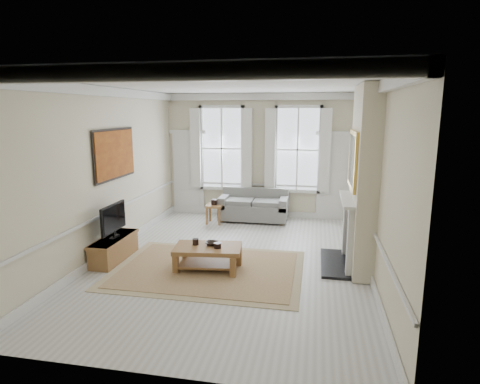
% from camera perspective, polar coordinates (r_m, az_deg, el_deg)
% --- Properties ---
extents(floor, '(7.20, 7.20, 0.00)m').
position_cam_1_polar(floor, '(8.09, -1.05, -9.78)').
color(floor, '#B7B5AD').
rests_on(floor, ground).
extents(ceiling, '(7.20, 7.20, 0.00)m').
position_cam_1_polar(ceiling, '(7.55, -1.14, 15.03)').
color(ceiling, white).
rests_on(ceiling, back_wall).
extents(back_wall, '(5.20, 0.00, 5.20)m').
position_cam_1_polar(back_wall, '(11.15, 2.76, 5.13)').
color(back_wall, beige).
rests_on(back_wall, floor).
extents(left_wall, '(0.00, 7.20, 7.20)m').
position_cam_1_polar(left_wall, '(8.56, -18.41, 2.61)').
color(left_wall, beige).
rests_on(left_wall, floor).
extents(right_wall, '(0.00, 7.20, 7.20)m').
position_cam_1_polar(right_wall, '(7.54, 18.62, 1.48)').
color(right_wall, beige).
rests_on(right_wall, floor).
extents(window_left, '(1.26, 0.20, 2.20)m').
position_cam_1_polar(window_left, '(11.28, -2.59, 6.22)').
color(window_left, '#B2BCC6').
rests_on(window_left, back_wall).
extents(window_right, '(1.26, 0.20, 2.20)m').
position_cam_1_polar(window_right, '(10.98, 8.19, 5.98)').
color(window_right, '#B2BCC6').
rests_on(window_right, back_wall).
extents(door_left, '(0.90, 0.08, 2.30)m').
position_cam_1_polar(door_left, '(11.65, -7.34, 2.59)').
color(door_left, silver).
rests_on(door_left, floor).
extents(door_right, '(0.90, 0.08, 2.30)m').
position_cam_1_polar(door_right, '(11.09, 13.25, 1.93)').
color(door_right, silver).
rests_on(door_right, floor).
extents(painting, '(0.05, 1.66, 1.06)m').
position_cam_1_polar(painting, '(8.75, -17.37, 5.18)').
color(painting, '#A65C1C').
rests_on(painting, left_wall).
extents(chimney_breast, '(0.35, 1.70, 3.38)m').
position_cam_1_polar(chimney_breast, '(7.72, 17.14, 1.78)').
color(chimney_breast, beige).
rests_on(chimney_breast, floor).
extents(hearth, '(0.55, 1.50, 0.05)m').
position_cam_1_polar(hearth, '(8.12, 13.41, -9.82)').
color(hearth, black).
rests_on(hearth, floor).
extents(fireplace, '(0.21, 1.45, 1.33)m').
position_cam_1_polar(fireplace, '(7.91, 15.10, -5.07)').
color(fireplace, silver).
rests_on(fireplace, floor).
extents(mirror, '(0.06, 1.26, 1.06)m').
position_cam_1_polar(mirror, '(7.65, 15.69, 4.43)').
color(mirror, gold).
rests_on(mirror, chimney_breast).
extents(sofa, '(1.82, 0.88, 0.85)m').
position_cam_1_polar(sofa, '(10.91, 2.02, -2.17)').
color(sofa, slate).
rests_on(sofa, floor).
extents(side_table, '(0.43, 0.43, 0.51)m').
position_cam_1_polar(side_table, '(10.60, -3.64, -2.37)').
color(side_table, brown).
rests_on(side_table, floor).
extents(rug, '(3.50, 2.60, 0.02)m').
position_cam_1_polar(rug, '(7.69, -4.55, -10.88)').
color(rug, '#8C6948').
rests_on(rug, floor).
extents(coffee_table, '(1.31, 0.86, 0.46)m').
position_cam_1_polar(coffee_table, '(7.56, -4.59, -8.30)').
color(coffee_table, brown).
rests_on(coffee_table, rug).
extents(ceramic_pot_a, '(0.12, 0.12, 0.12)m').
position_cam_1_polar(ceramic_pot_a, '(7.62, -6.34, -7.05)').
color(ceramic_pot_a, black).
rests_on(ceramic_pot_a, coffee_table).
extents(ceramic_pot_b, '(0.14, 0.14, 0.10)m').
position_cam_1_polar(ceramic_pot_b, '(7.42, -3.21, -7.60)').
color(ceramic_pot_b, black).
rests_on(ceramic_pot_b, coffee_table).
extents(bowl, '(0.26, 0.26, 0.06)m').
position_cam_1_polar(bowl, '(7.60, -4.04, -7.29)').
color(bowl, black).
rests_on(bowl, coffee_table).
extents(tv_stand, '(0.42, 1.29, 0.46)m').
position_cam_1_polar(tv_stand, '(8.46, -17.44, -7.69)').
color(tv_stand, brown).
rests_on(tv_stand, floor).
extents(tv, '(0.08, 0.90, 0.68)m').
position_cam_1_polar(tv, '(8.27, -17.56, -3.60)').
color(tv, black).
rests_on(tv, tv_stand).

